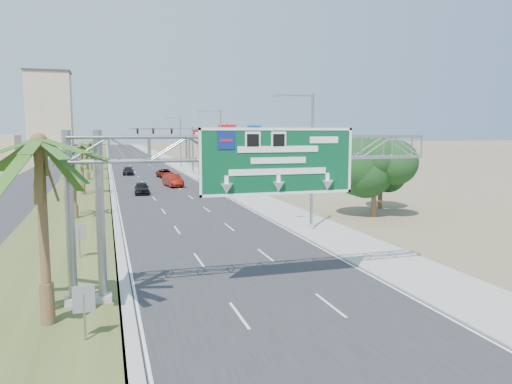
{
  "coord_description": "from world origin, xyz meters",
  "views": [
    {
      "loc": [
        -6.9,
        -11.59,
        7.37
      ],
      "look_at": [
        0.52,
        13.0,
        4.2
      ],
      "focal_mm": 35.0,
      "sensor_mm": 36.0,
      "label": 1
    }
  ],
  "objects": [
    {
      "name": "road",
      "position": [
        0.0,
        110.0,
        0.01
      ],
      "size": [
        12.0,
        300.0,
        0.02
      ],
      "primitive_type": "cube",
      "color": "#28282B",
      "rests_on": "ground"
    },
    {
      "name": "sidewalk_right",
      "position": [
        8.5,
        110.0,
        0.05
      ],
      "size": [
        4.0,
        300.0,
        0.1
      ],
      "primitive_type": "cube",
      "color": "#9E9B93",
      "rests_on": "ground"
    },
    {
      "name": "median_grass",
      "position": [
        -10.0,
        110.0,
        0.06
      ],
      "size": [
        7.0,
        300.0,
        0.12
      ],
      "primitive_type": "cube",
      "color": "#405023",
      "rests_on": "ground"
    },
    {
      "name": "opposing_road",
      "position": [
        -17.0,
        110.0,
        0.01
      ],
      "size": [
        8.0,
        300.0,
        0.02
      ],
      "primitive_type": "cube",
      "color": "#28282B",
      "rests_on": "ground"
    },
    {
      "name": "sign_gantry",
      "position": [
        -1.06,
        9.93,
        6.06
      ],
      "size": [
        16.75,
        1.24,
        7.5
      ],
      "color": "gray",
      "rests_on": "ground"
    },
    {
      "name": "palm_near",
      "position": [
        -9.2,
        8.0,
        6.93
      ],
      "size": [
        5.7,
        5.7,
        8.35
      ],
      "color": "brown",
      "rests_on": "ground"
    },
    {
      "name": "palm_row_b",
      "position": [
        -9.5,
        32.0,
        4.9
      ],
      "size": [
        3.99,
        3.99,
        5.95
      ],
      "color": "brown",
      "rests_on": "ground"
    },
    {
      "name": "palm_row_c",
      "position": [
        -9.5,
        48.0,
        5.66
      ],
      "size": [
        3.99,
        3.99,
        6.75
      ],
      "color": "brown",
      "rests_on": "ground"
    },
    {
      "name": "palm_row_d",
      "position": [
        -9.5,
        66.0,
        4.42
      ],
      "size": [
        3.99,
        3.99,
        5.45
      ],
      "color": "brown",
      "rests_on": "ground"
    },
    {
      "name": "palm_row_e",
      "position": [
        -9.5,
        85.0,
        5.09
      ],
      "size": [
        3.99,
        3.99,
        6.15
      ],
      "color": "brown",
      "rests_on": "ground"
    },
    {
      "name": "palm_row_f",
      "position": [
        -9.5,
        110.0,
        4.71
      ],
      "size": [
        3.99,
        3.99,
        5.75
      ],
      "color": "brown",
      "rests_on": "ground"
    },
    {
      "name": "streetlight_near",
      "position": [
        7.3,
        22.0,
        4.69
      ],
      "size": [
        3.27,
        0.44,
        10.0
      ],
      "color": "gray",
      "rests_on": "ground"
    },
    {
      "name": "streetlight_mid",
      "position": [
        7.3,
        52.0,
        4.69
      ],
      "size": [
        3.27,
        0.44,
        10.0
      ],
      "color": "gray",
      "rests_on": "ground"
    },
    {
      "name": "streetlight_far",
      "position": [
        7.3,
        88.0,
        4.69
      ],
      "size": [
        3.27,
        0.44,
        10.0
      ],
      "color": "gray",
      "rests_on": "ground"
    },
    {
      "name": "signal_mast",
      "position": [
        5.17,
        71.97,
        4.85
      ],
      "size": [
        10.28,
        0.71,
        8.0
      ],
      "color": "gray",
      "rests_on": "ground"
    },
    {
      "name": "store_building",
      "position": [
        22.0,
        66.0,
        2.0
      ],
      "size": [
        18.0,
        10.0,
        4.0
      ],
      "primitive_type": "cube",
      "color": "tan",
      "rests_on": "ground"
    },
    {
      "name": "oak_near",
      "position": [
        15.0,
        26.0,
        4.53
      ],
      "size": [
        4.5,
        4.5,
        6.8
      ],
      "color": "brown",
      "rests_on": "ground"
    },
    {
      "name": "oak_far",
      "position": [
        18.0,
        30.0,
        3.82
      ],
      "size": [
        3.5,
        3.5,
        5.6
      ],
      "color": "brown",
      "rests_on": "ground"
    },
    {
      "name": "median_signback_a",
      "position": [
        -7.8,
        6.0,
        1.45
      ],
      "size": [
        0.75,
        0.08,
        2.08
      ],
      "color": "gray",
      "rests_on": "ground"
    },
    {
      "name": "median_signback_b",
      "position": [
        -8.5,
        18.0,
        1.45
      ],
      "size": [
        0.75,
        0.08,
        2.08
      ],
      "color": "gray",
      "rests_on": "ground"
    },
    {
      "name": "tower_distant",
      "position": [
        -32.0,
        250.0,
        17.5
      ],
      "size": [
        20.0,
        16.0,
        35.0
      ],
      "primitive_type": "cube",
      "color": "tan",
      "rests_on": "ground"
    },
    {
      "name": "building_distant_right",
      "position": [
        30.0,
        140.0,
        2.5
      ],
      "size": [
        20.0,
        12.0,
        5.0
      ],
      "primitive_type": "cube",
      "color": "tan",
      "rests_on": "ground"
    },
    {
      "name": "car_left_lane",
      "position": [
        -2.99,
        47.44,
        0.7
      ],
      "size": [
        1.82,
        4.19,
        1.41
      ],
      "primitive_type": "imported",
      "rotation": [
        0.0,
        0.0,
        -0.04
      ],
      "color": "black",
      "rests_on": "ground"
    },
    {
      "name": "car_mid_lane",
      "position": [
        1.5,
        54.29,
        0.82
      ],
      "size": [
        2.38,
        5.15,
        1.63
      ],
      "primitive_type": "imported",
      "rotation": [
        0.0,
        0.0,
        0.13
      ],
      "color": "#661009",
      "rests_on": "ground"
    },
    {
      "name": "car_right_lane",
      "position": [
        2.0,
        67.37,
        0.65
      ],
      "size": [
        2.56,
        4.85,
        1.3
      ],
      "primitive_type": "imported",
      "rotation": [
        0.0,
        0.0,
        0.09
      ],
      "color": "gray",
      "rests_on": "ground"
    },
    {
      "name": "car_far",
      "position": [
        -3.36,
        74.06,
        0.63
      ],
      "size": [
        2.01,
        4.46,
        1.27
      ],
      "primitive_type": "imported",
      "rotation": [
        0.0,
        0.0,
        -0.05
      ],
      "color": "black",
      "rests_on": "ground"
    },
    {
      "name": "pole_sign_red_near",
      "position": [
        9.06,
        54.89,
        6.54
      ],
      "size": [
        2.34,
        1.19,
        8.38
      ],
      "color": "gray",
      "rests_on": "ground"
    },
    {
      "name": "pole_sign_blue",
      "position": [
        12.77,
        54.49,
        6.19
      ],
      "size": [
        2.02,
        0.64,
        8.26
      ],
      "color": "gray",
      "rests_on": "ground"
    },
    {
      "name": "pole_sign_red_far",
      "position": [
        10.48,
        83.93,
        6.15
      ],
      "size": [
        2.22,
        0.53,
        7.82
      ],
      "color": "gray",
      "rests_on": "ground"
    }
  ]
}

